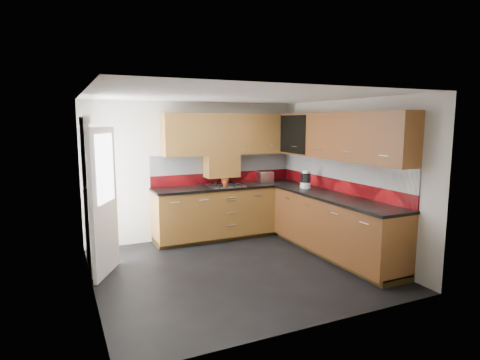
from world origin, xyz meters
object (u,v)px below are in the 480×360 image
food_processor (306,180)px  toaster (265,177)px  gas_hob (225,185)px  utensil_pot (225,179)px

food_processor → toaster: bearing=109.8°
gas_hob → utensil_pot: size_ratio=1.32×
utensil_pot → toaster: size_ratio=1.58×
utensil_pot → food_processor: bearing=-42.1°
gas_hob → food_processor: (1.15, -0.78, 0.12)m
food_processor → utensil_pot: bearing=137.9°
gas_hob → toaster: size_ratio=2.08×
gas_hob → toaster: (0.84, 0.09, 0.08)m
gas_hob → food_processor: food_processor is taller
utensil_pot → food_processor: 1.45m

